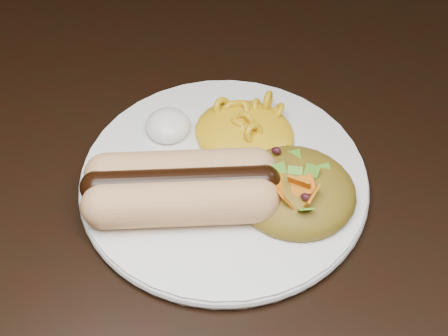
% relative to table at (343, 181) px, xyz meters
% --- Properties ---
extents(table, '(1.60, 0.90, 0.75)m').
position_rel_table_xyz_m(table, '(0.00, 0.00, 0.00)').
color(table, black).
rests_on(table, floor).
extents(plate, '(0.25, 0.25, 0.01)m').
position_rel_table_xyz_m(plate, '(-0.08, -0.13, 0.10)').
color(plate, white).
rests_on(plate, table).
extents(hotdog, '(0.13, 0.12, 0.04)m').
position_rel_table_xyz_m(hotdog, '(-0.10, -0.17, 0.13)').
color(hotdog, '#F4C670').
rests_on(hotdog, plate).
extents(mac_and_cheese, '(0.12, 0.11, 0.04)m').
position_rel_table_xyz_m(mac_and_cheese, '(-0.08, -0.08, 0.12)').
color(mac_and_cheese, yellow).
rests_on(mac_and_cheese, plate).
extents(sour_cream, '(0.05, 0.05, 0.02)m').
position_rel_table_xyz_m(sour_cream, '(-0.15, -0.10, 0.12)').
color(sour_cream, white).
rests_on(sour_cream, plate).
extents(taco_salad, '(0.10, 0.10, 0.05)m').
position_rel_table_xyz_m(taco_salad, '(-0.01, -0.12, 0.12)').
color(taco_salad, '#AA4E14').
rests_on(taco_salad, plate).
extents(fork, '(0.08, 0.14, 0.00)m').
position_rel_table_xyz_m(fork, '(-0.07, -0.11, 0.09)').
color(fork, silver).
rests_on(fork, table).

